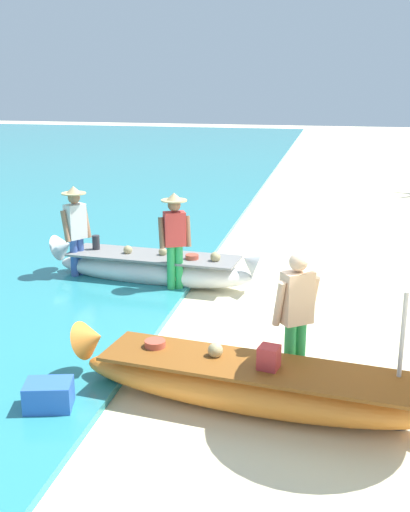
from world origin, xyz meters
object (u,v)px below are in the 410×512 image
(person_vendor_hatted, at_px, (175,236))
(cooler_box, at_px, (49,399))
(boat_orange_foreground, at_px, (250,384))
(person_tourist_customer, at_px, (296,314))
(boat_white_midground, at_px, (154,268))
(person_vendor_assistant, at_px, (76,227))

(person_vendor_hatted, relative_size, cooler_box, 3.45)
(cooler_box, bearing_deg, person_vendor_hatted, 70.71)
(boat_orange_foreground, xyz_separation_m, person_vendor_hatted, (-1.83, 3.67, 0.73))
(person_tourist_customer, height_order, cooler_box, person_tourist_customer)
(boat_white_midground, bearing_deg, person_vendor_assistant, -177.88)
(boat_orange_foreground, relative_size, person_tourist_customer, 2.59)
(person_vendor_hatted, xyz_separation_m, person_tourist_customer, (2.28, -3.10, -0.05))
(boat_white_midground, distance_m, person_vendor_hatted, 0.98)
(boat_orange_foreground, height_order, boat_white_midground, boat_white_midground)
(person_tourist_customer, xyz_separation_m, cooler_box, (-2.63, -1.19, -0.78))
(person_tourist_customer, bearing_deg, person_vendor_assistant, 140.76)
(person_vendor_hatted, relative_size, person_tourist_customer, 1.03)
(person_vendor_assistant, bearing_deg, boat_white_midground, 2.12)
(boat_orange_foreground, height_order, cooler_box, boat_orange_foreground)
(person_vendor_assistant, height_order, cooler_box, person_vendor_assistant)
(person_vendor_hatted, bearing_deg, boat_orange_foreground, -63.43)
(person_vendor_hatted, distance_m, person_tourist_customer, 3.85)
(person_tourist_customer, height_order, person_vendor_assistant, person_vendor_assistant)
(person_tourist_customer, distance_m, cooler_box, 2.99)
(boat_white_midground, relative_size, person_tourist_customer, 2.34)
(boat_white_midground, height_order, person_vendor_hatted, person_vendor_hatted)
(boat_orange_foreground, xyz_separation_m, boat_white_midground, (-2.34, 4.09, 0.00))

